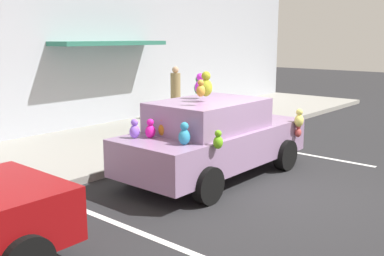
{
  "coord_description": "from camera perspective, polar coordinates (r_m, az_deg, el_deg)",
  "views": [
    {
      "loc": [
        -6.84,
        -3.88,
        2.73
      ],
      "look_at": [
        0.1,
        2.04,
        0.9
      ],
      "focal_mm": 42.56,
      "sensor_mm": 36.0,
      "label": 1
    }
  ],
  "objects": [
    {
      "name": "plush_covered_car",
      "position": [
        8.9,
        2.71,
        -1.17
      ],
      "size": [
        4.18,
        1.99,
        2.11
      ],
      "color": "#96769D",
      "rests_on": "ground"
    },
    {
      "name": "ground_plane",
      "position": [
        8.32,
        10.41,
        -7.99
      ],
      "size": [
        60.0,
        60.0,
        0.0
      ],
      "primitive_type": "plane",
      "color": "#262628"
    },
    {
      "name": "storefront_building",
      "position": [
        12.99,
        -18.1,
        12.86
      ],
      "size": [
        24.0,
        1.25,
        6.4
      ],
      "color": "#B2B7C1",
      "rests_on": "ground"
    },
    {
      "name": "parking_stripe_front",
      "position": [
        11.17,
        13.3,
        -3.09
      ],
      "size": [
        0.12,
        3.6,
        0.01
      ],
      "primitive_type": "cube",
      "color": "silver",
      "rests_on": "ground"
    },
    {
      "name": "parking_stripe_rear",
      "position": [
        6.94,
        -8.84,
        -11.94
      ],
      "size": [
        0.12,
        3.6,
        0.01
      ],
      "primitive_type": "cube",
      "color": "silver",
      "rests_on": "ground"
    },
    {
      "name": "teddy_bear_on_sidewalk",
      "position": [
        12.67,
        2.52,
        1.3
      ],
      "size": [
        0.42,
        0.35,
        0.8
      ],
      "color": "beige",
      "rests_on": "sidewalk"
    },
    {
      "name": "pedestrian_near_shopfront",
      "position": [
        14.44,
        -2.07,
        4.19
      ],
      "size": [
        0.32,
        0.32,
        1.67
      ],
      "color": "#947C4F",
      "rests_on": "sidewalk"
    },
    {
      "name": "sidewalk",
      "position": [
        11.52,
        -11.61,
        -2.21
      ],
      "size": [
        24.0,
        4.0,
        0.15
      ],
      "primitive_type": "cube",
      "color": "gray",
      "rests_on": "ground"
    }
  ]
}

